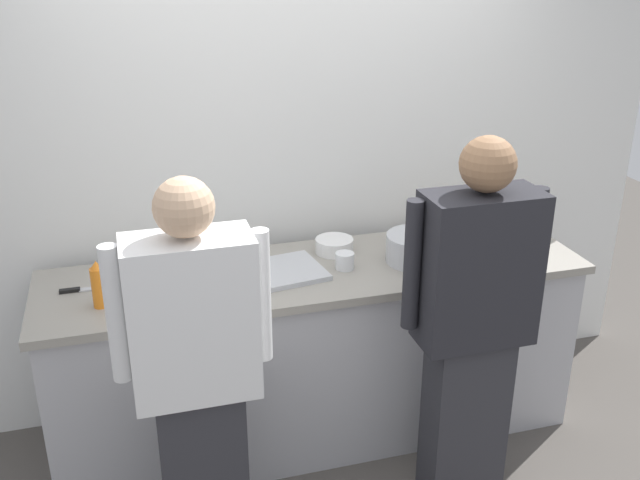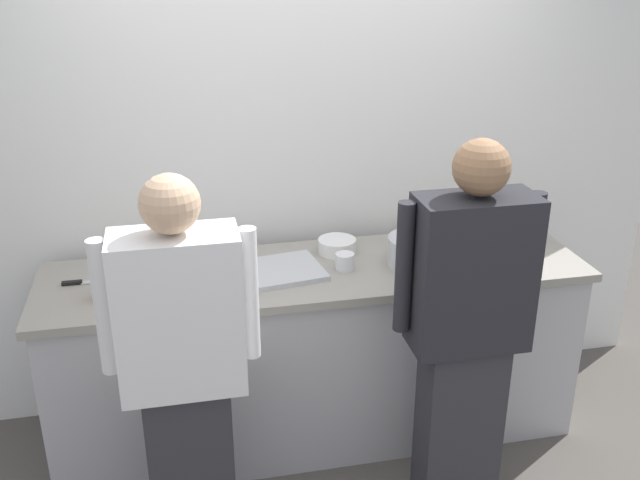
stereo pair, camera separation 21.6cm
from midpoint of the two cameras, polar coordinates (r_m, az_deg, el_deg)
The scene contains 17 objects.
ground_plane at distance 3.66m, azimuth -0.39°, elevation -18.18°, with size 9.00×9.00×0.00m, color #514C47.
wall_back at distance 3.71m, azimuth -4.03°, elevation 7.99°, with size 4.11×0.10×2.91m.
prep_counter at distance 3.67m, azimuth -1.99°, elevation -8.93°, with size 2.62×0.70×0.94m.
chef_near_left at distance 2.82m, azimuth -11.98°, elevation -10.38°, with size 0.61×0.24×1.66m.
chef_center at distance 3.09m, azimuth 10.10°, elevation -6.45°, with size 0.62×0.24×1.71m.
plate_stack_front at distance 3.28m, azimuth -13.79°, elevation -3.68°, with size 0.21×0.21×0.07m.
plate_stack_rear at distance 3.61m, azimuth -0.57°, elevation -0.46°, with size 0.19×0.19×0.07m.
mixing_bowl_steel at distance 3.52m, azimuth 5.97°, elevation -0.67°, with size 0.30×0.30×0.14m, color #B7BABF.
sheet_tray at distance 3.39m, azimuth -5.45°, elevation -2.64°, with size 0.45×0.33×0.02m, color #B7BABF.
squeeze_bottle_primary at distance 3.90m, azimuth 13.88°, elevation 1.43°, with size 0.06×0.06×0.18m.
squeeze_bottle_secondary at distance 3.23m, azimuth -19.04°, elevation -3.42°, with size 0.06×0.06×0.21m.
squeeze_bottle_spare at distance 3.82m, azimuth 9.22°, elevation 1.35°, with size 0.05×0.05×0.18m.
ramekin_green_sauce at distance 3.88m, azimuth 11.59°, elevation 0.52°, with size 0.09×0.09×0.04m.
ramekin_orange_sauce at distance 3.68m, azimuth 12.20°, elevation -0.76°, with size 0.09×0.09×0.04m.
ramekin_red_sauce at distance 3.48m, azimuth -11.08°, elevation -2.03°, with size 0.09×0.09×0.04m.
deli_cup at distance 3.43m, azimuth 0.18°, elevation -1.69°, with size 0.09×0.09×0.08m, color white.
chefs_knife at distance 3.43m, azimuth -19.84°, elevation -3.71°, with size 0.28×0.03×0.02m.
Camera 1 is at (-0.85, -2.64, 2.39)m, focal length 40.30 mm.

